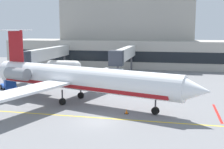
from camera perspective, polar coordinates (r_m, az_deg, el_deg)
name	(u,v)px	position (r m, az deg, el deg)	size (l,w,h in m)	color
ground	(97,122)	(31.48, -2.95, -9.26)	(120.00, 120.00, 0.11)	slate
terminal_building	(123,37)	(77.48, 2.14, 7.29)	(58.24, 13.51, 18.97)	#ADA89E
jet_bridge_west	(124,54)	(59.12, 2.45, 3.96)	(2.40, 20.12, 5.96)	silver
jet_bridge_east	(46,54)	(63.07, -12.87, 3.88)	(2.40, 22.53, 5.75)	silver
regional_jet	(76,78)	(38.82, -6.99, -0.72)	(33.34, 25.64, 9.64)	white
baggage_tug	(9,85)	(49.01, -19.46, -1.95)	(4.15, 4.27, 1.97)	#1E4CB2
pushback_tractor	(43,77)	(54.96, -13.31, -0.54)	(4.16, 2.90, 1.98)	#19389E
belt_loader	(165,86)	(46.03, 10.26, -2.22)	(3.58, 3.01, 2.09)	#19389E
fuel_tank	(64,66)	(66.20, -9.46, 1.71)	(8.14, 2.45, 2.70)	white
safety_cone_alpha	(29,93)	(45.31, -15.99, -3.52)	(0.47, 0.47, 0.55)	orange
safety_cone_bravo	(127,112)	(34.14, 2.86, -7.27)	(0.47, 0.47, 0.55)	orange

